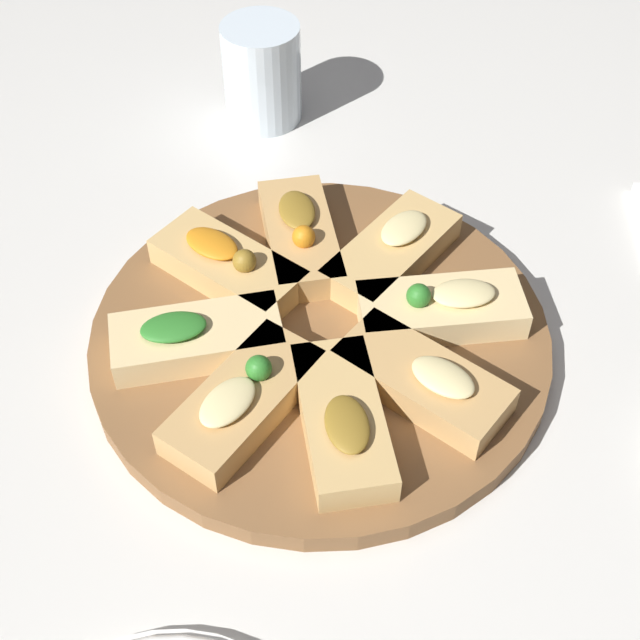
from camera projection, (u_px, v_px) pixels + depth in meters
name	position (u px, v px, depth m)	size (l,w,h in m)	color
ground_plane	(320.00, 345.00, 0.75)	(3.00, 3.00, 0.00)	silver
serving_board	(320.00, 338.00, 0.74)	(0.38, 0.38, 0.02)	brown
focaccia_slice_0	(243.00, 400.00, 0.67)	(0.12, 0.15, 0.04)	tan
focaccia_slice_1	(343.00, 420.00, 0.66)	(0.09, 0.14, 0.04)	tan
focaccia_slice_2	(424.00, 380.00, 0.68)	(0.14, 0.13, 0.04)	tan
focaccia_slice_3	(442.00, 308.00, 0.73)	(0.14, 0.08, 0.04)	#E5C689
focaccia_slice_4	(392.00, 251.00, 0.78)	(0.13, 0.14, 0.04)	tan
focaccia_slice_5	(300.00, 235.00, 0.79)	(0.09, 0.14, 0.04)	tan
focaccia_slice_6	(228.00, 265.00, 0.77)	(0.14, 0.12, 0.04)	tan
focaccia_slice_7	(196.00, 338.00, 0.71)	(0.15, 0.09, 0.04)	#E5C689
water_glass	(262.00, 73.00, 0.93)	(0.08, 0.08, 0.11)	silver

